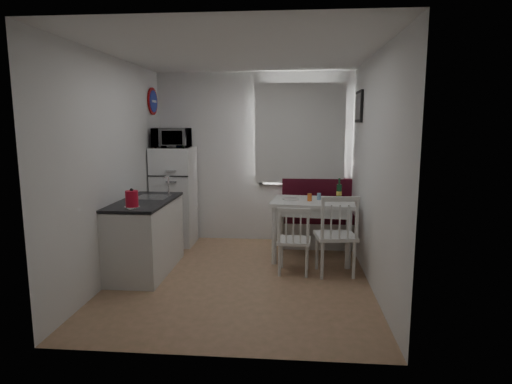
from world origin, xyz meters
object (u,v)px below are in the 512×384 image
chair_left (294,233)px  wine_bottle (339,189)px  kitchen_counter (146,235)px  bench (326,224)px  fridge (174,196)px  chair_right (337,227)px  kettle (132,199)px  microwave (172,138)px  dining_table (313,207)px

chair_left → wine_bottle: (0.60, 0.76, 0.43)m
kitchen_counter → chair_left: bearing=0.0°
bench → fridge: fridge is taller
fridge → wine_bottle: size_ratio=5.08×
wine_bottle → chair_right: bearing=-97.4°
kitchen_counter → chair_right: bearing=-0.3°
bench → kettle: (-2.26, -1.89, 0.68)m
fridge → wine_bottle: 2.47m
chair_right → fridge: 2.63m
chair_left → microwave: microwave is taller
kitchen_counter → wine_bottle: (2.43, 0.76, 0.50)m
kitchen_counter → fridge: 1.28m
microwave → wine_bottle: size_ratio=1.79×
chair_right → fridge: fridge is taller
kettle → wine_bottle: size_ratio=0.76×
bench → wine_bottle: size_ratio=4.79×
kitchen_counter → chair_left: 1.83m
bench → wine_bottle: 0.88m
kettle → kitchen_counter: bearing=95.3°
fridge → kettle: size_ratio=6.66×
fridge → bench: bearing=2.8°
dining_table → kettle: size_ratio=5.24×
chair_right → microwave: (-2.31, 1.21, 1.00)m
chair_left → kettle: bearing=-159.5°
wine_bottle → fridge: bearing=168.6°
wine_bottle → kettle: bearing=-151.5°
chair_right → wine_bottle: wine_bottle is taller
kitchen_counter → kettle: 0.77m
chair_left → wine_bottle: wine_bottle is taller
bench → microwave: size_ratio=2.67×
dining_table → microwave: bearing=171.5°
dining_table → fridge: (-2.06, 0.59, 0.02)m
bench → microwave: bearing=-175.9°
dining_table → chair_left: bearing=-104.7°
microwave → kettle: 1.83m
kettle → wine_bottle: bearing=28.5°
chair_left → chair_right: size_ratio=0.85×
bench → dining_table: size_ratio=1.20×
bench → chair_right: size_ratio=2.60×
chair_right → microwave: size_ratio=1.03×
chair_right → microwave: 2.79m
kitchen_counter → kettle: size_ratio=5.97×
microwave → wine_bottle: (2.41, -0.44, -0.66)m
fridge → wine_bottle: fridge is taller
kitchen_counter → chair_right: 2.34m
chair_left → chair_right: chair_right is taller
kitchen_counter → chair_left: kitchen_counter is taller
dining_table → wine_bottle: (0.35, 0.10, 0.24)m
kettle → microwave: bearing=91.0°
chair_left → kettle: 1.92m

